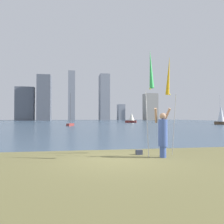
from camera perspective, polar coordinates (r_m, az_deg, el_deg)
ground at (r=59.17m, az=-8.37°, el=-2.76°), size 120.00×138.00×0.12m
person at (r=8.92m, az=12.39°, el=-5.07°), size 0.68×0.50×1.86m
kite_flag_left at (r=8.66m, az=9.52°, el=9.96°), size 0.16×0.79×3.99m
kite_flag_right at (r=9.87m, az=13.78°, el=8.30°), size 0.16×0.90×3.99m
bag at (r=9.54m, az=6.67°, el=-9.80°), size 0.26×0.18×0.19m
sailboat_0 at (r=61.97m, az=4.82°, el=-1.36°), size 2.97×1.99×3.53m
sailboat_1 at (r=50.98m, az=25.23°, el=-0.65°), size 1.53×2.50×5.99m
sailboat_3 at (r=40.56m, az=-10.23°, el=-2.89°), size 1.36×2.41×5.61m
skyline_tower_1 at (r=106.93m, az=-20.68°, el=1.92°), size 7.88×3.30×14.54m
skyline_tower_2 at (r=105.15m, az=-16.32°, el=3.33°), size 5.70×6.99×19.64m
skyline_tower_3 at (r=109.77m, az=-9.92°, el=3.91°), size 3.10×6.62×22.70m
skyline_tower_4 at (r=109.47m, az=-1.95°, el=3.58°), size 4.40×7.73×21.45m
skyline_tower_5 at (r=108.33m, az=2.24°, el=-0.08°), size 3.17×4.13×7.42m
skyline_tower_6 at (r=110.61m, az=9.41°, el=1.22°), size 5.74×6.15×12.50m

